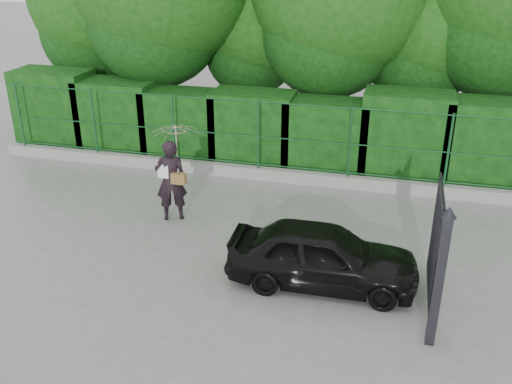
# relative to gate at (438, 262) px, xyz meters

# --- Properties ---
(ground) EXTENTS (80.00, 80.00, 0.00)m
(ground) POSITION_rel_gate_xyz_m (-4.60, 0.72, -1.19)
(ground) COLOR gray
(kerb) EXTENTS (14.00, 0.25, 0.30)m
(kerb) POSITION_rel_gate_xyz_m (-4.60, 5.22, -1.04)
(kerb) COLOR #9E9E99
(kerb) RESTS_ON ground
(fence) EXTENTS (14.13, 0.06, 1.80)m
(fence) POSITION_rel_gate_xyz_m (-4.38, 5.22, 0.01)
(fence) COLOR #134A21
(fence) RESTS_ON kerb
(hedge) EXTENTS (14.20, 1.20, 2.28)m
(hedge) POSITION_rel_gate_xyz_m (-4.58, 6.22, -0.13)
(hedge) COLOR black
(hedge) RESTS_ON ground
(gate) EXTENTS (0.22, 2.33, 2.36)m
(gate) POSITION_rel_gate_xyz_m (0.00, 0.00, 0.00)
(gate) COLOR black
(gate) RESTS_ON ground
(woman) EXTENTS (1.04, 1.01, 2.18)m
(woman) POSITION_rel_gate_xyz_m (-5.39, 2.56, 0.23)
(woman) COLOR black
(woman) RESTS_ON ground
(car) EXTENTS (3.44, 1.45, 1.16)m
(car) POSITION_rel_gate_xyz_m (-1.88, 0.78, -0.61)
(car) COLOR black
(car) RESTS_ON ground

